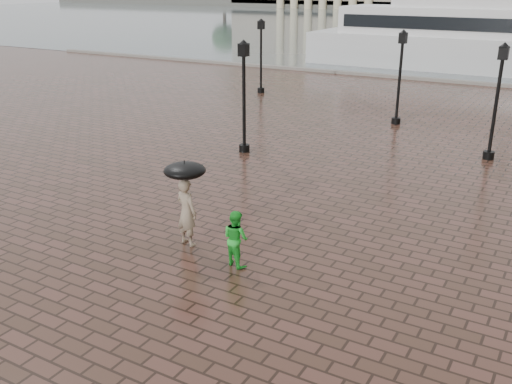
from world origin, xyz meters
TOP-DOWN VIEW (x-y plane):
  - ground at (0.00, 0.00)m, footprint 300.00×300.00m
  - quay_edge at (0.00, 32.00)m, footprint 80.00×0.60m
  - street_lamps at (-1.60, 17.60)m, footprint 21.44×14.44m
  - adult_pedestrian at (-2.72, 1.60)m, footprint 0.75×0.58m
  - child_pedestrian at (-0.96, 1.24)m, footprint 0.84×0.74m
  - ferry_near at (-2.07, 39.18)m, footprint 26.95×6.84m
  - umbrella at (-2.72, 1.60)m, footprint 1.10×1.10m

SIDE VIEW (x-z plane):
  - ground at x=0.00m, z-range 0.00..0.00m
  - quay_edge at x=0.00m, z-range -0.15..0.15m
  - child_pedestrian at x=-0.96m, z-range 0.00..1.45m
  - adult_pedestrian at x=-2.72m, z-range 0.00..1.85m
  - umbrella at x=-2.72m, z-range 1.50..2.69m
  - street_lamps at x=-1.60m, z-range 0.13..4.53m
  - ferry_near at x=-2.07m, z-range -1.76..7.05m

